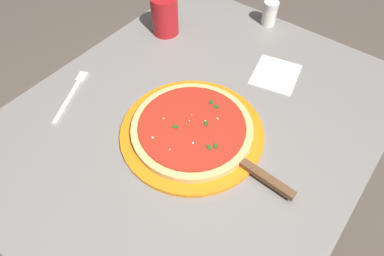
{
  "coord_description": "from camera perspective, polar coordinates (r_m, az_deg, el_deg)",
  "views": [
    {
      "loc": [
        -0.44,
        -0.33,
        1.4
      ],
      "look_at": [
        -0.05,
        -0.03,
        0.78
      ],
      "focal_mm": 32.15,
      "sensor_mm": 36.0,
      "label": 1
    }
  ],
  "objects": [
    {
      "name": "napkin_folded_right",
      "position": [
        0.97,
        13.69,
        8.64
      ],
      "size": [
        0.15,
        0.14,
        0.0
      ],
      "primitive_type": "cube",
      "rotation": [
        0.0,
        0.0,
        0.22
      ],
      "color": "white",
      "rests_on": "restaurant_table"
    },
    {
      "name": "fork",
      "position": [
        0.94,
        -19.24,
        5.49
      ],
      "size": [
        0.17,
        0.1,
        0.0
      ],
      "color": "silver",
      "rests_on": "restaurant_table"
    },
    {
      "name": "restaurant_table",
      "position": [
        0.96,
        0.62,
        -3.79
      ],
      "size": [
        0.97,
        0.8,
        0.76
      ],
      "color": "black",
      "rests_on": "ground_plane"
    },
    {
      "name": "pizza",
      "position": [
        0.79,
        0.0,
        0.02
      ],
      "size": [
        0.28,
        0.28,
        0.02
      ],
      "color": "#DBB26B",
      "rests_on": "serving_plate"
    },
    {
      "name": "parmesan_shaker",
      "position": [
        1.13,
        12.77,
        18.11
      ],
      "size": [
        0.05,
        0.05,
        0.07
      ],
      "color": "silver",
      "rests_on": "restaurant_table"
    },
    {
      "name": "pizza_server",
      "position": [
        0.74,
        9.63,
        -6.57
      ],
      "size": [
        0.07,
        0.22,
        0.01
      ],
      "color": "silver",
      "rests_on": "serving_plate"
    },
    {
      "name": "cup_tall_drink",
      "position": [
        1.06,
        -4.54,
        18.15
      ],
      "size": [
        0.08,
        0.08,
        0.11
      ],
      "primitive_type": "cylinder",
      "color": "#B2191E",
      "rests_on": "restaurant_table"
    },
    {
      "name": "ground_plane",
      "position": [
        1.5,
        0.41,
        -17.32
      ],
      "size": [
        5.0,
        5.0,
        0.0
      ],
      "primitive_type": "plane",
      "color": "brown"
    },
    {
      "name": "serving_plate",
      "position": [
        0.8,
        0.0,
        -0.66
      ],
      "size": [
        0.33,
        0.33,
        0.01
      ],
      "primitive_type": "cylinder",
      "color": "orange",
      "rests_on": "restaurant_table"
    }
  ]
}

